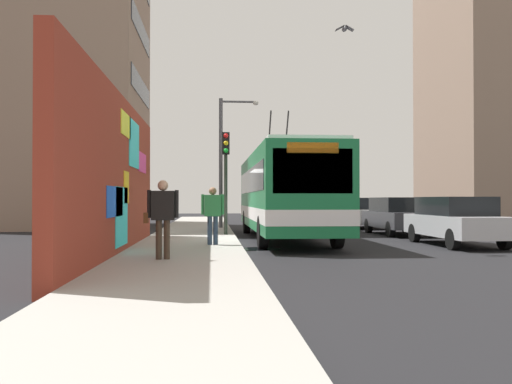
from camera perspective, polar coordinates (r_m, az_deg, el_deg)
name	(u,v)px	position (r m, az deg, el deg)	size (l,w,h in m)	color
ground_plane	(237,242)	(19.36, -1.97, -5.20)	(80.00, 80.00, 0.00)	black
sidewalk_slab	(191,240)	(19.35, -6.73, -4.98)	(48.00, 3.20, 0.15)	#9E9B93
graffiti_wall	(117,176)	(14.86, -14.14, 1.60)	(12.70, 0.32, 4.21)	maroon
building_far_left	(59,47)	(32.81, -19.70, 13.88)	(8.90, 8.88, 19.54)	gray
building_far_right	(507,46)	(37.89, 24.48, 13.61)	(8.66, 8.52, 21.72)	gray
city_bus	(284,191)	(20.68, 2.86, 0.09)	(12.07, 2.57, 5.03)	#19723F
parked_car_silver	(455,220)	(19.04, 19.89, -2.72)	(4.70, 1.81, 1.58)	#B7B7BC
parked_car_dark_gray	(398,215)	(24.12, 14.50, -2.32)	(4.61, 1.94, 1.58)	#38383D
parked_car_white	(363,212)	(29.40, 10.97, -2.05)	(4.25, 1.93, 1.58)	white
parked_car_navy	(335,210)	(35.61, 8.20, -1.83)	(4.80, 1.93, 1.58)	navy
pedestrian_at_curb	(213,211)	(16.46, -4.50, -1.94)	(0.23, 0.68, 1.71)	#2D3F59
pedestrian_near_wall	(162,212)	(12.59, -9.64, -2.08)	(0.24, 0.78, 1.78)	#3F3326
traffic_light	(226,165)	(21.15, -3.14, 2.78)	(0.49, 0.28, 3.93)	#2D382D
street_lamp	(226,152)	(26.60, -3.16, 4.10)	(0.44, 1.91, 6.21)	#4C4C51
flying_pigeons	(345,29)	(17.00, 9.13, 16.29)	(0.32, 0.54, 0.16)	#47474C
curbside_puddle	(261,249)	(16.76, 0.51, -5.89)	(1.28, 1.28, 0.00)	black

